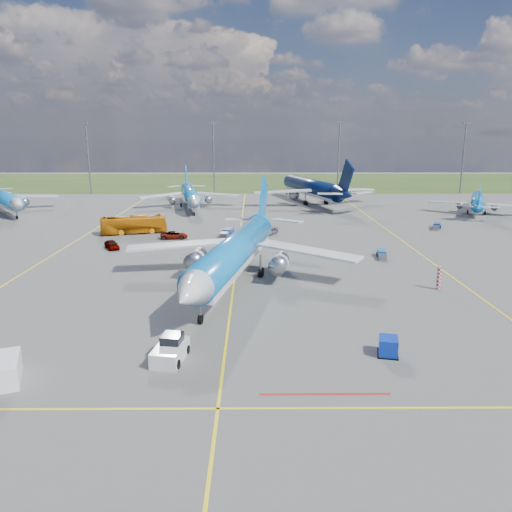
{
  "coord_description": "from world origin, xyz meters",
  "views": [
    {
      "loc": [
        2.55,
        -52.19,
        19.3
      ],
      "look_at": [
        2.93,
        9.61,
        4.0
      ],
      "focal_mm": 35.0,
      "sensor_mm": 36.0,
      "label": 1
    }
  ],
  "objects_px": {
    "uld_container": "(388,346)",
    "service_car_a": "(112,245)",
    "service_car_c": "(271,231)",
    "baggage_tug_w": "(382,255)",
    "warning_post": "(439,278)",
    "baggage_tug_c": "(227,233)",
    "bg_jet_n": "(311,203)",
    "baggage_tug_e": "(437,226)",
    "apron_bus": "(134,225)",
    "main_airliner": "(236,282)",
    "bg_jet_ne": "(476,213)",
    "pushback_tug": "(171,350)",
    "bg_jet_nw": "(5,212)",
    "service_van": "(7,370)",
    "bg_jet_nnw": "(191,208)",
    "service_car_b": "(174,235)"
  },
  "relations": [
    {
      "from": "bg_jet_n",
      "to": "apron_bus",
      "type": "distance_m",
      "value": 59.0
    },
    {
      "from": "bg_jet_n",
      "to": "uld_container",
      "type": "relative_size",
      "value": 24.37
    },
    {
      "from": "bg_jet_n",
      "to": "baggage_tug_e",
      "type": "xyz_separation_m",
      "value": [
        21.55,
        -38.74,
        0.49
      ]
    },
    {
      "from": "warning_post",
      "to": "baggage_tug_e",
      "type": "xyz_separation_m",
      "value": [
        14.57,
        41.06,
        -1.01
      ]
    },
    {
      "from": "bg_jet_nw",
      "to": "apron_bus",
      "type": "distance_m",
      "value": 47.43
    },
    {
      "from": "bg_jet_nw",
      "to": "baggage_tug_e",
      "type": "height_order",
      "value": "bg_jet_nw"
    },
    {
      "from": "uld_container",
      "to": "apron_bus",
      "type": "distance_m",
      "value": 65.91
    },
    {
      "from": "main_airliner",
      "to": "apron_bus",
      "type": "height_order",
      "value": "main_airliner"
    },
    {
      "from": "service_car_c",
      "to": "baggage_tug_w",
      "type": "bearing_deg",
      "value": -19.14
    },
    {
      "from": "baggage_tug_c",
      "to": "bg_jet_n",
      "type": "bearing_deg",
      "value": 76.21
    },
    {
      "from": "bg_jet_ne",
      "to": "service_car_c",
      "type": "bearing_deg",
      "value": 50.64
    },
    {
      "from": "service_car_a",
      "to": "baggage_tug_c",
      "type": "relative_size",
      "value": 0.76
    },
    {
      "from": "uld_container",
      "to": "baggage_tug_w",
      "type": "distance_m",
      "value": 36.69
    },
    {
      "from": "service_car_a",
      "to": "baggage_tug_w",
      "type": "xyz_separation_m",
      "value": [
        44.62,
        -6.38,
        -0.26
      ]
    },
    {
      "from": "bg_jet_nw",
      "to": "service_van",
      "type": "relative_size",
      "value": 8.87
    },
    {
      "from": "service_van",
      "to": "service_car_b",
      "type": "height_order",
      "value": "service_van"
    },
    {
      "from": "bg_jet_n",
      "to": "service_car_a",
      "type": "distance_m",
      "value": 69.82
    },
    {
      "from": "uld_container",
      "to": "service_car_a",
      "type": "xyz_separation_m",
      "value": [
        -36.18,
        42.08,
        -0.06
      ]
    },
    {
      "from": "bg_jet_n",
      "to": "baggage_tug_c",
      "type": "distance_m",
      "value": 50.61
    },
    {
      "from": "bg_jet_ne",
      "to": "baggage_tug_c",
      "type": "xyz_separation_m",
      "value": [
        -60.55,
        -28.32,
        0.59
      ]
    },
    {
      "from": "service_car_c",
      "to": "baggage_tug_e",
      "type": "height_order",
      "value": "service_car_c"
    },
    {
      "from": "uld_container",
      "to": "apron_bus",
      "type": "relative_size",
      "value": 0.16
    },
    {
      "from": "bg_jet_nnw",
      "to": "apron_bus",
      "type": "relative_size",
      "value": 2.98
    },
    {
      "from": "service_car_c",
      "to": "baggage_tug_w",
      "type": "xyz_separation_m",
      "value": [
        16.92,
        -19.07,
        -0.09
      ]
    },
    {
      "from": "service_car_a",
      "to": "pushback_tug",
      "type": "bearing_deg",
      "value": -98.85
    },
    {
      "from": "service_car_c",
      "to": "bg_jet_nnw",
      "type": "bearing_deg",
      "value": 149.07
    },
    {
      "from": "bg_jet_nnw",
      "to": "pushback_tug",
      "type": "bearing_deg",
      "value": -94.93
    },
    {
      "from": "bg_jet_nnw",
      "to": "service_car_b",
      "type": "distance_m",
      "value": 39.38
    },
    {
      "from": "main_airliner",
      "to": "uld_container",
      "type": "bearing_deg",
      "value": -45.69
    },
    {
      "from": "bg_jet_nw",
      "to": "main_airliner",
      "type": "xyz_separation_m",
      "value": [
        59.8,
        -60.37,
        0.0
      ]
    },
    {
      "from": "bg_jet_n",
      "to": "warning_post",
      "type": "bearing_deg",
      "value": 79.2
    },
    {
      "from": "bg_jet_ne",
      "to": "apron_bus",
      "type": "height_order",
      "value": "bg_jet_ne"
    },
    {
      "from": "bg_jet_nnw",
      "to": "baggage_tug_c",
      "type": "height_order",
      "value": "bg_jet_nnw"
    },
    {
      "from": "service_car_b",
      "to": "baggage_tug_e",
      "type": "height_order",
      "value": "service_car_b"
    },
    {
      "from": "service_van",
      "to": "apron_bus",
      "type": "bearing_deg",
      "value": 72.54
    },
    {
      "from": "service_car_c",
      "to": "baggage_tug_c",
      "type": "height_order",
      "value": "baggage_tug_c"
    },
    {
      "from": "service_car_a",
      "to": "bg_jet_nw",
      "type": "bearing_deg",
      "value": 102.57
    },
    {
      "from": "warning_post",
      "to": "service_car_b",
      "type": "xyz_separation_m",
      "value": [
        -38.22,
        31.33,
        -0.8
      ]
    },
    {
      "from": "service_car_a",
      "to": "service_van",
      "type": "bearing_deg",
      "value": -114.89
    },
    {
      "from": "bg_jet_n",
      "to": "service_car_c",
      "type": "bearing_deg",
      "value": 57.9
    },
    {
      "from": "pushback_tug",
      "to": "baggage_tug_e",
      "type": "distance_m",
      "value": 75.91
    },
    {
      "from": "main_airliner",
      "to": "service_car_b",
      "type": "height_order",
      "value": "main_airliner"
    },
    {
      "from": "bg_jet_ne",
      "to": "service_van",
      "type": "distance_m",
      "value": 114.25
    },
    {
      "from": "bg_jet_nnw",
      "to": "service_van",
      "type": "xyz_separation_m",
      "value": [
        -3.19,
        -94.39,
        0.97
      ]
    },
    {
      "from": "warning_post",
      "to": "bg_jet_ne",
      "type": "bearing_deg",
      "value": 62.76
    },
    {
      "from": "bg_jet_nnw",
      "to": "baggage_tug_e",
      "type": "distance_m",
      "value": 62.01
    },
    {
      "from": "bg_jet_n",
      "to": "baggage_tug_w",
      "type": "xyz_separation_m",
      "value": [
        4.02,
        -63.18,
        0.49
      ]
    },
    {
      "from": "warning_post",
      "to": "service_car_a",
      "type": "height_order",
      "value": "warning_post"
    },
    {
      "from": "pushback_tug",
      "to": "service_van",
      "type": "xyz_separation_m",
      "value": [
        -12.44,
        -3.82,
        0.11
      ]
    },
    {
      "from": "baggage_tug_w",
      "to": "baggage_tug_c",
      "type": "distance_m",
      "value": 30.86
    }
  ]
}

